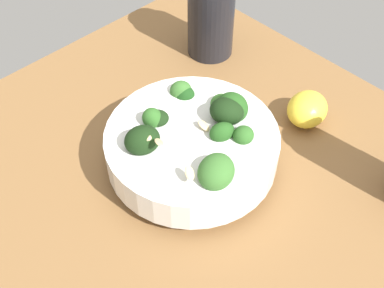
% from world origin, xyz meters
% --- Properties ---
extents(ground_plane, '(0.60, 0.60, 0.04)m').
position_xyz_m(ground_plane, '(0.00, 0.00, -0.02)').
color(ground_plane, brown).
extents(bowl_of_broccoli, '(0.21, 0.21, 0.10)m').
position_xyz_m(bowl_of_broccoli, '(0.02, 0.00, 0.04)').
color(bowl_of_broccoli, white).
rests_on(bowl_of_broccoli, ground_plane).
extents(lemon_wedge, '(0.07, 0.07, 0.04)m').
position_xyz_m(lemon_wedge, '(0.07, 0.17, 0.02)').
color(lemon_wedge, yellow).
rests_on(lemon_wedge, ground_plane).
extents(bottle_tall, '(0.07, 0.07, 0.15)m').
position_xyz_m(bottle_tall, '(-0.13, 0.18, 0.07)').
color(bottle_tall, black).
rests_on(bottle_tall, ground_plane).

